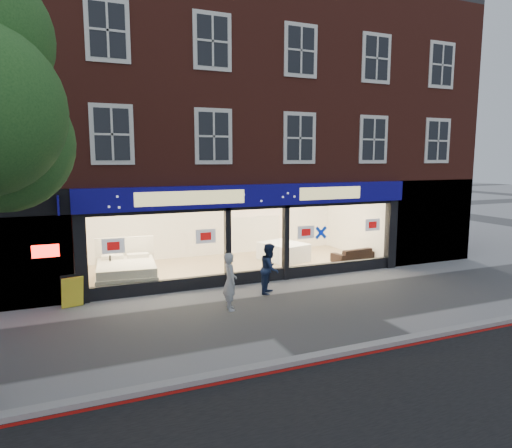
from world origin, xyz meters
TOP-DOWN VIEW (x-y plane):
  - ground at (0.00, 0.00)m, footprint 120.00×120.00m
  - kerb_line at (0.00, -3.10)m, footprint 60.00×0.10m
  - kerb_stone at (0.00, -2.90)m, footprint 60.00×0.25m
  - showroom_floor at (0.00, 5.25)m, footprint 11.00×4.50m
  - building at (-0.02, 6.93)m, footprint 19.00×8.26m
  - display_bed at (-4.09, 4.46)m, footprint 2.14×2.51m
  - bedside_table at (-4.55, 4.80)m, footprint 0.50×0.50m
  - mattress_stack at (2.11, 5.36)m, footprint 1.83×2.08m
  - sofa at (4.60, 4.13)m, footprint 1.84×0.87m
  - a_board at (-5.78, 2.70)m, footprint 0.65×0.49m
  - pedestrian_grey at (-1.79, 0.77)m, footprint 0.46×0.63m
  - pedestrian_blue at (-0.14, 1.76)m, footprint 0.93×0.96m

SIDE VIEW (x-z plane):
  - ground at x=0.00m, z-range 0.00..0.00m
  - kerb_line at x=0.00m, z-range 0.00..0.01m
  - showroom_floor at x=0.00m, z-range 0.00..0.10m
  - kerb_stone at x=0.00m, z-range 0.00..0.12m
  - sofa at x=4.60m, z-range 0.10..0.62m
  - bedside_table at x=-4.55m, z-range 0.10..0.65m
  - mattress_stack at x=2.11m, z-range 0.10..0.79m
  - a_board at x=-5.78m, z-range 0.00..0.90m
  - display_bed at x=-4.09m, z-range -0.19..1.13m
  - pedestrian_blue at x=-0.14m, z-range 0.00..1.56m
  - pedestrian_grey at x=-1.79m, z-range 0.00..1.59m
  - building at x=-0.02m, z-range 1.52..11.82m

